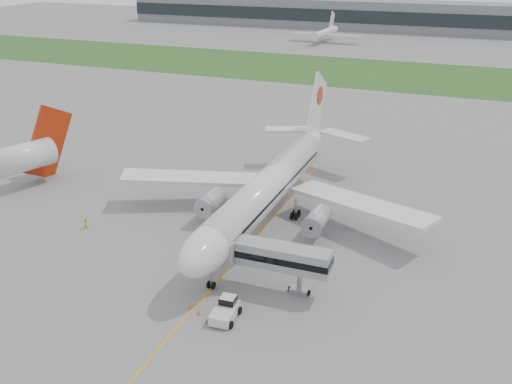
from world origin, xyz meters
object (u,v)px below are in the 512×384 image
at_px(neighbor_aircraft, 27,155).
at_px(pushback_tug, 226,310).
at_px(airliner, 271,185).
at_px(jet_bridge, 270,256).
at_px(ground_crew_near, 231,303).

bearing_deg(neighbor_aircraft, pushback_tug, -6.35).
height_order(airliner, neighbor_aircraft, airliner).
height_order(jet_bridge, ground_crew_near, jet_bridge).
height_order(jet_bridge, neighbor_aircraft, neighbor_aircraft).
height_order(pushback_tug, neighbor_aircraft, neighbor_aircraft).
bearing_deg(ground_crew_near, jet_bridge, -119.86).
xyz_separation_m(jet_bridge, neighbor_aircraft, (-48.92, 15.34, 0.78)).
height_order(pushback_tug, ground_crew_near, pushback_tug).
xyz_separation_m(pushback_tug, neighbor_aircraft, (-46.43, 22.18, 4.38)).
height_order(ground_crew_near, neighbor_aircraft, neighbor_aircraft).
relative_size(airliner, jet_bridge, 4.04).
bearing_deg(pushback_tug, airliner, 95.29).
distance_m(airliner, ground_crew_near, 23.76).
bearing_deg(jet_bridge, neighbor_aircraft, 161.60).
distance_m(airliner, pushback_tug, 25.21).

